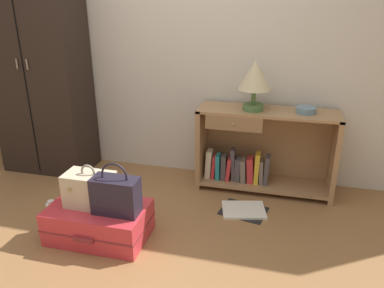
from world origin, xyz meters
name	(u,v)px	position (x,y,z in m)	size (l,w,h in m)	color
ground_plane	(118,261)	(0.00, 0.00, 0.00)	(9.00, 9.00, 0.00)	olive
back_wall	(179,33)	(0.00, 1.50, 1.30)	(6.40, 0.10, 2.60)	beige
wardrobe	(39,60)	(-1.25, 1.20, 1.06)	(0.82, 0.47, 2.12)	black
bookshelf	(260,151)	(0.79, 1.26, 0.35)	(1.16, 0.38, 0.73)	#A37A51
table_lamp	(255,77)	(0.71, 1.22, 1.00)	(0.27, 0.27, 0.42)	#4C7542
bowl	(306,110)	(1.14, 1.24, 0.75)	(0.16, 0.16, 0.05)	slate
suitcase_large	(99,222)	(-0.23, 0.22, 0.12)	(0.69, 0.45, 0.24)	#D1333D
train_case	(90,190)	(-0.28, 0.23, 0.36)	(0.34, 0.21, 0.31)	beige
handbag	(116,195)	(-0.07, 0.19, 0.38)	(0.31, 0.15, 0.37)	#231E2D
bottle	(52,213)	(-0.66, 0.29, 0.09)	(0.08, 0.08, 0.19)	white
open_book_on_floor	(244,210)	(0.72, 0.81, 0.01)	(0.40, 0.34, 0.02)	white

